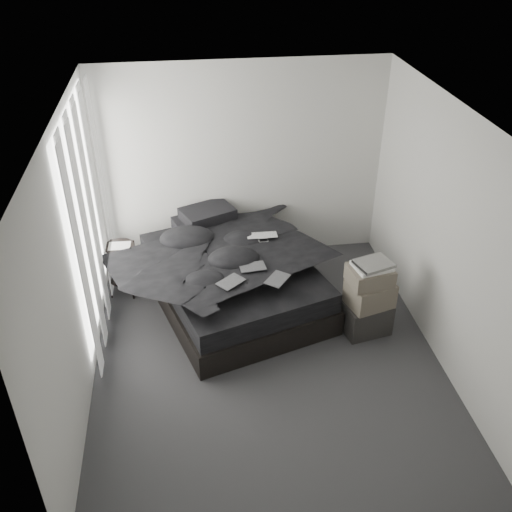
{
  "coord_description": "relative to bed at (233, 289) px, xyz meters",
  "views": [
    {
      "loc": [
        -0.73,
        -4.54,
        4.19
      ],
      "look_at": [
        0.0,
        0.8,
        0.75
      ],
      "focal_mm": 40.0,
      "sensor_mm": 36.0,
      "label": 1
    }
  ],
  "objects": [
    {
      "name": "pillow_lower",
      "position": [
        -0.31,
        0.82,
        0.47
      ],
      "size": [
        0.78,
        0.64,
        0.15
      ],
      "primitive_type": "cube",
      "rotation": [
        0.0,
        0.0,
        0.3
      ],
      "color": "black",
      "rests_on": "mattress"
    },
    {
      "name": "side_stand",
      "position": [
        -1.31,
        0.35,
        0.18
      ],
      "size": [
        0.42,
        0.42,
        0.66
      ],
      "primitive_type": "cylinder",
      "rotation": [
        0.0,
        0.0,
        -0.2
      ],
      "color": "black",
      "rests_on": "floor"
    },
    {
      "name": "floor_books",
      "position": [
        -0.78,
        0.13,
        -0.09
      ],
      "size": [
        0.14,
        0.19,
        0.13
      ],
      "primitive_type": "cube",
      "rotation": [
        0.0,
        0.0,
        -0.03
      ],
      "color": "black",
      "rests_on": "floor"
    },
    {
      "name": "laptop",
      "position": [
        0.38,
        0.18,
        0.67
      ],
      "size": [
        0.36,
        0.24,
        0.03
      ],
      "primitive_type": "imported",
      "rotation": [
        0.0,
        0.0,
        -0.01
      ],
      "color": "silver",
      "rests_on": "duvet"
    },
    {
      "name": "wall_left",
      "position": [
        -1.55,
        -1.02,
        1.15
      ],
      "size": [
        0.01,
        4.2,
        2.6
      ],
      "primitive_type": "cube",
      "color": "silver",
      "rests_on": "ground"
    },
    {
      "name": "comic_a",
      "position": [
        -0.08,
        -0.65,
        0.66
      ],
      "size": [
        0.34,
        0.32,
        0.01
      ],
      "primitive_type": "cube",
      "rotation": [
        0.0,
        0.0,
        0.69
      ],
      "color": "black",
      "rests_on": "duvet"
    },
    {
      "name": "art_book_white",
      "position": [
        1.41,
        -0.76,
        0.71
      ],
      "size": [
        0.43,
        0.37,
        0.04
      ],
      "primitive_type": "cube",
      "rotation": [
        0.0,
        0.0,
        0.2
      ],
      "color": "silver",
      "rests_on": "box_upper"
    },
    {
      "name": "box_mid",
      "position": [
        1.42,
        -0.77,
        0.36
      ],
      "size": [
        0.55,
        0.48,
        0.28
      ],
      "primitive_type": "cube",
      "rotation": [
        0.0,
        0.0,
        0.27
      ],
      "color": "#5F574B",
      "rests_on": "box_lower"
    },
    {
      "name": "comic_c",
      "position": [
        0.41,
        -0.67,
        0.67
      ],
      "size": [
        0.32,
        0.34,
        0.01
      ],
      "primitive_type": "cube",
      "rotation": [
        0.0,
        0.0,
        0.91
      ],
      "color": "black",
      "rests_on": "duvet"
    },
    {
      "name": "bed",
      "position": [
        0.0,
        0.0,
        0.0
      ],
      "size": [
        2.29,
        2.65,
        0.31
      ],
      "primitive_type": "cube",
      "rotation": [
        0.0,
        0.0,
        0.3
      ],
      "color": "black",
      "rests_on": "floor"
    },
    {
      "name": "box_lower",
      "position": [
        1.41,
        -0.76,
        0.03
      ],
      "size": [
        0.57,
        0.48,
        0.37
      ],
      "primitive_type": "cube",
      "rotation": [
        0.0,
        0.0,
        0.2
      ],
      "color": "black",
      "rests_on": "floor"
    },
    {
      "name": "box_upper",
      "position": [
        1.4,
        -0.76,
        0.59
      ],
      "size": [
        0.49,
        0.42,
        0.19
      ],
      "primitive_type": "cube",
      "rotation": [
        0.0,
        0.0,
        0.15
      ],
      "color": "#5F574B",
      "rests_on": "box_mid"
    },
    {
      "name": "papers",
      "position": [
        -1.31,
        0.34,
        0.52
      ],
      "size": [
        0.26,
        0.2,
        0.01
      ],
      "primitive_type": "cube",
      "rotation": [
        0.0,
        0.0,
        -0.03
      ],
      "color": "white",
      "rests_on": "side_stand"
    },
    {
      "name": "mattress",
      "position": [
        0.0,
        0.0,
        0.27
      ],
      "size": [
        2.21,
        2.57,
        0.24
      ],
      "primitive_type": "cube",
      "rotation": [
        0.0,
        0.0,
        0.3
      ],
      "color": "black",
      "rests_on": "bed"
    },
    {
      "name": "floor",
      "position": [
        0.25,
        -1.02,
        -0.15
      ],
      "size": [
        3.6,
        4.2,
        0.01
      ],
      "primitive_type": "cube",
      "color": "#353437",
      "rests_on": "ground"
    },
    {
      "name": "window_left",
      "position": [
        -1.53,
        -0.12,
        1.2
      ],
      "size": [
        0.02,
        2.0,
        2.3
      ],
      "primitive_type": "cube",
      "color": "white",
      "rests_on": "wall_left"
    },
    {
      "name": "art_book_snake",
      "position": [
        1.42,
        -0.77,
        0.75
      ],
      "size": [
        0.44,
        0.39,
        0.03
      ],
      "primitive_type": "cube",
      "rotation": [
        0.0,
        0.0,
        0.31
      ],
      "color": "silver",
      "rests_on": "art_book_white"
    },
    {
      "name": "wall_back",
      "position": [
        0.25,
        1.08,
        1.15
      ],
      "size": [
        3.6,
        0.01,
        2.6
      ],
      "primitive_type": "cube",
      "color": "silver",
      "rests_on": "ground"
    },
    {
      "name": "pillow_upper",
      "position": [
        -0.23,
        0.82,
        0.62
      ],
      "size": [
        0.75,
        0.65,
        0.14
      ],
      "primitive_type": "cube",
      "rotation": [
        0.0,
        0.0,
        0.41
      ],
      "color": "black",
      "rests_on": "pillow_lower"
    },
    {
      "name": "curtain_left",
      "position": [
        -1.48,
        -0.12,
        1.13
      ],
      "size": [
        0.06,
        2.12,
        2.48
      ],
      "primitive_type": "cube",
      "color": "white",
      "rests_on": "wall_left"
    },
    {
      "name": "wall_front",
      "position": [
        0.25,
        -3.12,
        1.15
      ],
      "size": [
        3.6,
        0.01,
        2.6
      ],
      "primitive_type": "cube",
      "color": "silver",
      "rests_on": "ground"
    },
    {
      "name": "comic_b",
      "position": [
        0.18,
        -0.4,
        0.66
      ],
      "size": [
        0.3,
        0.21,
        0.01
      ],
      "primitive_type": "cube",
      "rotation": [
        0.0,
        0.0,
        0.09
      ],
      "color": "black",
      "rests_on": "duvet"
    },
    {
      "name": "duvet",
      "position": [
        0.02,
        -0.05,
        0.52
      ],
      "size": [
        2.15,
        2.32,
        0.26
      ],
      "primitive_type": "imported",
      "rotation": [
        0.0,
        0.0,
        0.3
      ],
      "color": "black",
      "rests_on": "mattress"
    },
    {
      "name": "wall_right",
      "position": [
        2.05,
        -1.02,
        1.15
      ],
      "size": [
        0.01,
        4.2,
        2.6
      ],
      "primitive_type": "cube",
      "color": "silver",
      "rests_on": "ground"
    },
    {
      "name": "ceiling",
      "position": [
        0.25,
        -1.02,
        2.45
      ],
      "size": [
        3.6,
        4.2,
        0.01
      ],
      "primitive_type": "cube",
      "color": "white",
      "rests_on": "ground"
    }
  ]
}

